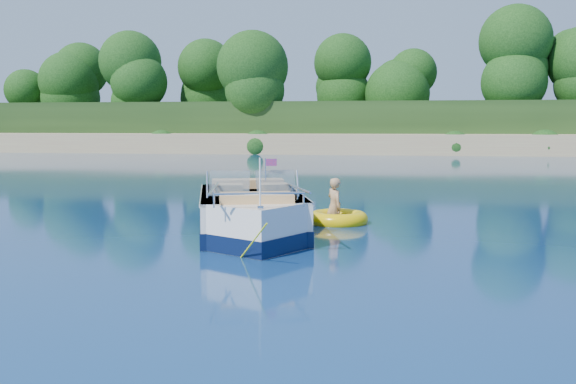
{
  "coord_description": "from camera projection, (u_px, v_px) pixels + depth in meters",
  "views": [
    {
      "loc": [
        3.55,
        -12.27,
        2.25
      ],
      "look_at": [
        1.57,
        0.77,
        0.85
      ],
      "focal_mm": 40.0,
      "sensor_mm": 36.0,
      "label": 1
    }
  ],
  "objects": [
    {
      "name": "boy",
      "position": [
        334.0,
        223.0,
        14.68
      ],
      "size": [
        0.68,
        0.79,
        1.45
      ],
      "primitive_type": "imported",
      "rotation": [
        0.0,
        -0.17,
        2.16
      ],
      "color": "tan",
      "rests_on": "ground"
    },
    {
      "name": "tow_tube",
      "position": [
        338.0,
        219.0,
        14.62
      ],
      "size": [
        1.67,
        1.67,
        0.36
      ],
      "rotation": [
        0.0,
        0.0,
        0.25
      ],
      "color": "#ECBF06",
      "rests_on": "ground"
    },
    {
      "name": "ground",
      "position": [
        205.0,
        237.0,
        12.83
      ],
      "size": [
        160.0,
        160.0,
        0.0
      ],
      "primitive_type": "plane",
      "color": "#0A1848",
      "rests_on": "ground"
    },
    {
      "name": "motorboat",
      "position": [
        252.0,
        217.0,
        12.95
      ],
      "size": [
        3.01,
        5.61,
        1.92
      ],
      "rotation": [
        0.0,
        0.0,
        0.27
      ],
      "color": "white",
      "rests_on": "ground"
    },
    {
      "name": "treeline",
      "position": [
        343.0,
        83.0,
        52.56
      ],
      "size": [
        150.0,
        7.12,
        8.19
      ],
      "color": "#301E10",
      "rests_on": "ground"
    },
    {
      "name": "shoreline",
      "position": [
        355.0,
        135.0,
        75.42
      ],
      "size": [
        170.0,
        59.0,
        6.0
      ],
      "color": "tan",
      "rests_on": "ground"
    }
  ]
}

